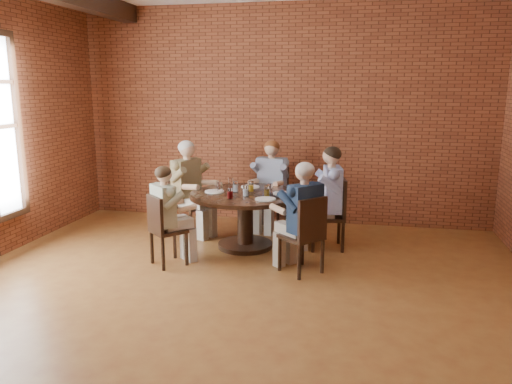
% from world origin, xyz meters
% --- Properties ---
extents(floor, '(7.00, 7.00, 0.00)m').
position_xyz_m(floor, '(0.00, 0.00, 0.00)').
color(floor, olive).
rests_on(floor, ground).
extents(wall_back, '(7.00, 0.00, 7.00)m').
position_xyz_m(wall_back, '(0.00, 3.50, 1.70)').
color(wall_back, brown).
rests_on(wall_back, ground).
extents(dining_table, '(1.48, 1.48, 0.75)m').
position_xyz_m(dining_table, '(-0.24, 2.00, 0.53)').
color(dining_table, black).
rests_on(dining_table, floor).
extents(chair_a, '(0.52, 0.52, 0.96)m').
position_xyz_m(chair_a, '(0.93, 2.21, 0.52)').
color(chair_a, black).
rests_on(chair_a, floor).
extents(diner_a, '(0.77, 0.66, 1.37)m').
position_xyz_m(diner_a, '(0.84, 2.19, 0.69)').
color(diner_a, '#4258AD').
rests_on(diner_a, floor).
extents(chair_b, '(0.51, 0.51, 0.95)m').
position_xyz_m(chair_b, '(-0.05, 3.03, 0.51)').
color(chair_b, black).
rests_on(chair_b, floor).
extents(diner_b, '(0.65, 0.75, 1.35)m').
position_xyz_m(diner_b, '(-0.06, 2.94, 0.68)').
color(diner_b, gray).
rests_on(diner_b, floor).
extents(chair_c, '(0.59, 0.59, 0.96)m').
position_xyz_m(chair_c, '(-1.25, 2.46, 0.52)').
color(chair_c, black).
rests_on(chair_c, floor).
extents(diner_c, '(0.85, 0.79, 1.38)m').
position_xyz_m(diner_c, '(-1.16, 2.42, 0.69)').
color(diner_c, brown).
rests_on(diner_c, floor).
extents(chair_d, '(0.53, 0.53, 0.88)m').
position_xyz_m(chair_d, '(-1.05, 1.10, 0.48)').
color(chair_d, black).
rests_on(chair_d, floor).
extents(diner_d, '(0.72, 0.73, 1.22)m').
position_xyz_m(diner_d, '(-1.00, 1.15, 0.61)').
color(diner_d, '#B7A190').
rests_on(diner_d, floor).
extents(chair_e, '(0.59, 0.59, 0.92)m').
position_xyz_m(chair_e, '(0.67, 1.18, 0.50)').
color(chair_e, black).
rests_on(chair_e, floor).
extents(diner_e, '(0.81, 0.80, 1.31)m').
position_xyz_m(diner_e, '(0.61, 1.23, 0.65)').
color(diner_e, '#16253E').
rests_on(diner_e, floor).
extents(plate_a, '(0.26, 0.26, 0.01)m').
position_xyz_m(plate_a, '(0.26, 2.06, 0.76)').
color(plate_a, white).
rests_on(plate_a, dining_table).
extents(plate_b, '(0.26, 0.26, 0.01)m').
position_xyz_m(plate_b, '(-0.26, 2.41, 0.76)').
color(plate_b, white).
rests_on(plate_b, dining_table).
extents(plate_c, '(0.26, 0.26, 0.01)m').
position_xyz_m(plate_c, '(-0.66, 1.99, 0.76)').
color(plate_c, white).
rests_on(plate_c, dining_table).
extents(plate_d, '(0.26, 0.26, 0.01)m').
position_xyz_m(plate_d, '(0.10, 1.68, 0.76)').
color(plate_d, white).
rests_on(plate_d, dining_table).
extents(glass_a, '(0.07, 0.07, 0.14)m').
position_xyz_m(glass_a, '(0.09, 2.02, 0.82)').
color(glass_a, white).
rests_on(glass_a, dining_table).
extents(glass_b, '(0.07, 0.07, 0.14)m').
position_xyz_m(glass_b, '(-0.19, 2.13, 0.82)').
color(glass_b, white).
rests_on(glass_b, dining_table).
extents(glass_c, '(0.07, 0.07, 0.14)m').
position_xyz_m(glass_c, '(-0.52, 2.31, 0.82)').
color(glass_c, white).
rests_on(glass_c, dining_table).
extents(glass_d, '(0.07, 0.07, 0.14)m').
position_xyz_m(glass_d, '(-0.39, 2.10, 0.82)').
color(glass_d, white).
rests_on(glass_d, dining_table).
extents(glass_e, '(0.07, 0.07, 0.14)m').
position_xyz_m(glass_e, '(-0.58, 1.98, 0.82)').
color(glass_e, white).
rests_on(glass_e, dining_table).
extents(glass_f, '(0.07, 0.07, 0.14)m').
position_xyz_m(glass_f, '(-0.36, 1.66, 0.82)').
color(glass_f, white).
rests_on(glass_f, dining_table).
extents(glass_g, '(0.07, 0.07, 0.14)m').
position_xyz_m(glass_g, '(-0.19, 1.84, 0.82)').
color(glass_g, white).
rests_on(glass_g, dining_table).
extents(glass_h, '(0.07, 0.07, 0.14)m').
position_xyz_m(glass_h, '(0.08, 1.87, 0.82)').
color(glass_h, white).
rests_on(glass_h, dining_table).
extents(smartphone, '(0.12, 0.15, 0.01)m').
position_xyz_m(smartphone, '(0.23, 1.86, 0.75)').
color(smartphone, black).
rests_on(smartphone, dining_table).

